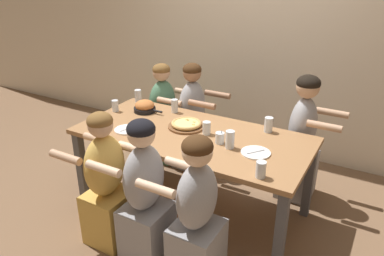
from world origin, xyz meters
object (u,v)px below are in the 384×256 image
at_px(cocktail_glass_blue, 220,138).
at_px(diner_far_left, 163,117).
at_px(diner_near_midright, 196,216).
at_px(drinking_glass_g, 261,170).
at_px(drinking_glass_f, 175,107).
at_px(drinking_glass_a, 268,125).
at_px(diner_far_right, 301,143).
at_px(skillet_bowl, 145,107).
at_px(drinking_glass_b, 115,106).
at_px(drinking_glass_e, 207,129).
at_px(drinking_glass_c, 138,97).
at_px(pizza_board_main, 186,125).
at_px(diner_near_midleft, 106,185).
at_px(empty_plate_a, 256,153).
at_px(drinking_glass_d, 230,141).
at_px(empty_plate_b, 127,130).
at_px(diner_far_midleft, 192,121).
at_px(diner_near_center, 145,197).

bearing_deg(cocktail_glass_blue, diner_far_left, 144.73).
bearing_deg(diner_near_midright, drinking_glass_g, -46.00).
distance_m(drinking_glass_f, drinking_glass_g, 1.33).
distance_m(drinking_glass_a, diner_far_right, 0.47).
height_order(skillet_bowl, drinking_glass_b, skillet_bowl).
bearing_deg(drinking_glass_e, drinking_glass_a, 34.79).
height_order(drinking_glass_c, diner_far_right, diner_far_right).
xyz_separation_m(drinking_glass_g, diner_far_right, (0.02, 1.06, -0.25)).
bearing_deg(diner_far_left, drinking_glass_c, -18.03).
distance_m(pizza_board_main, skillet_bowl, 0.55).
xyz_separation_m(drinking_glass_e, diner_near_midleft, (-0.48, -0.73, -0.29)).
bearing_deg(pizza_board_main, drinking_glass_e, -9.27).
bearing_deg(drinking_glass_f, drinking_glass_a, 0.75).
bearing_deg(drinking_glass_g, diner_far_right, 88.95).
bearing_deg(diner_far_right, drinking_glass_c, -79.57).
distance_m(pizza_board_main, drinking_glass_a, 0.70).
relative_size(empty_plate_a, drinking_glass_d, 1.57).
bearing_deg(cocktail_glass_blue, pizza_board_main, 161.05).
bearing_deg(drinking_glass_c, drinking_glass_e, -19.38).
bearing_deg(drinking_glass_e, diner_far_left, 143.74).
xyz_separation_m(drinking_glass_f, diner_far_right, (1.14, 0.35, -0.25)).
distance_m(drinking_glass_f, diner_far_right, 1.22).
height_order(pizza_board_main, drinking_glass_d, drinking_glass_d).
bearing_deg(diner_near_midright, diner_far_right, -13.85).
height_order(drinking_glass_b, drinking_glass_d, drinking_glass_d).
distance_m(empty_plate_b, drinking_glass_f, 0.57).
bearing_deg(empty_plate_b, diner_near_midleft, -72.02).
bearing_deg(empty_plate_b, diner_far_midleft, 81.61).
bearing_deg(diner_far_right, drinking_glass_f, -73.08).
relative_size(drinking_glass_b, diner_near_center, 0.10).
distance_m(drinking_glass_g, diner_far_right, 1.09).
distance_m(skillet_bowl, drinking_glass_a, 1.19).
height_order(pizza_board_main, empty_plate_a, pizza_board_main).
distance_m(drinking_glass_d, drinking_glass_g, 0.46).
distance_m(empty_plate_a, cocktail_glass_blue, 0.31).
height_order(diner_far_left, diner_far_right, diner_far_right).
bearing_deg(diner_near_center, empty_plate_b, 47.62).
xyz_separation_m(drinking_glass_c, diner_far_midleft, (0.47, 0.30, -0.28)).
height_order(pizza_board_main, diner_far_right, diner_far_right).
height_order(drinking_glass_b, diner_far_midleft, diner_far_midleft).
distance_m(drinking_glass_d, diner_far_left, 1.41).
distance_m(empty_plate_b, diner_far_midleft, 0.94).
bearing_deg(empty_plate_b, drinking_glass_d, 8.33).
height_order(pizza_board_main, empty_plate_b, pizza_board_main).
bearing_deg(empty_plate_b, pizza_board_main, 36.24).
bearing_deg(drinking_glass_e, diner_far_midleft, 127.94).
relative_size(drinking_glass_a, diner_far_midleft, 0.11).
bearing_deg(diner_far_right, cocktail_glass_blue, -33.22).
xyz_separation_m(empty_plate_b, drinking_glass_g, (1.26, -0.16, 0.05)).
height_order(cocktail_glass_blue, drinking_glass_b, cocktail_glass_blue).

